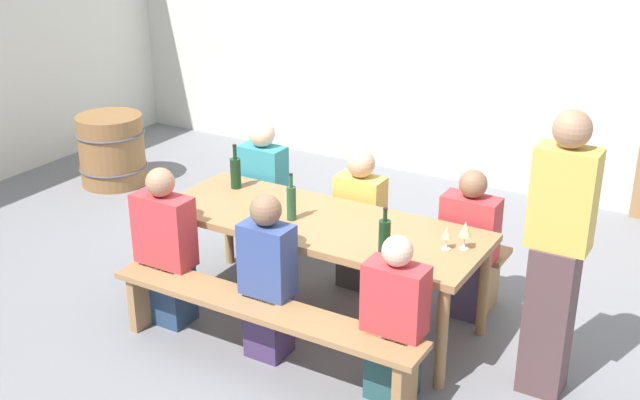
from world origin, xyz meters
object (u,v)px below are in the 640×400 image
at_px(seated_guest_far_0, 264,195).
at_px(seated_guest_far_1, 360,222).
at_px(wine_glass_1, 447,233).
at_px(seated_guest_far_2, 468,248).
at_px(wine_bottle_1, 236,172).
at_px(seated_guest_near_2, 395,323).
at_px(standing_host, 556,260).
at_px(wine_bottle_0, 384,236).
at_px(tasting_table, 320,230).
at_px(bench_near, 261,317).
at_px(bench_far, 368,234).
at_px(seated_guest_near_1, 268,280).
at_px(seated_guest_near_0, 166,251).
at_px(wine_bottle_2, 291,202).
at_px(wine_barrel, 112,150).
at_px(wine_glass_0, 465,230).

distance_m(seated_guest_far_0, seated_guest_far_1, 0.87).
height_order(wine_glass_1, seated_guest_far_2, seated_guest_far_2).
bearing_deg(seated_guest_far_2, wine_bottle_1, -77.81).
xyz_separation_m(seated_guest_near_2, standing_host, (0.76, 0.53, 0.38)).
bearing_deg(wine_bottle_0, wine_bottle_1, 163.20).
bearing_deg(tasting_table, bench_near, -90.00).
distance_m(bench_far, seated_guest_near_2, 1.56).
bearing_deg(seated_guest_near_2, seated_guest_near_1, 90.00).
xyz_separation_m(seated_guest_near_0, standing_host, (2.50, 0.53, 0.34)).
height_order(wine_bottle_2, seated_guest_far_2, seated_guest_far_2).
xyz_separation_m(seated_guest_near_0, seated_guest_far_2, (1.75, 1.15, -0.02)).
bearing_deg(tasting_table, seated_guest_near_1, -94.75).
relative_size(tasting_table, wine_bottle_1, 6.72).
height_order(bench_far, seated_guest_far_1, seated_guest_far_1).
height_order(wine_bottle_1, seated_guest_near_2, wine_bottle_1).
distance_m(wine_bottle_1, seated_guest_far_2, 1.79).
xyz_separation_m(bench_near, seated_guest_near_2, (0.85, 0.15, 0.14)).
relative_size(tasting_table, wine_barrel, 3.22).
height_order(wine_bottle_0, seated_guest_near_2, seated_guest_near_2).
bearing_deg(seated_guest_far_2, seated_guest_far_1, -90.00).
relative_size(seated_guest_near_2, seated_guest_far_2, 0.97).
bearing_deg(standing_host, seated_guest_far_2, -39.68).
relative_size(wine_glass_0, seated_guest_far_1, 0.17).
bearing_deg(wine_glass_0, wine_bottle_2, -172.11).
bearing_deg(wine_barrel, seated_guest_near_0, -38.35).
height_order(bench_far, wine_barrel, wine_barrel).
distance_m(wine_bottle_2, seated_guest_near_1, 0.61).
distance_m(bench_far, standing_host, 1.85).
height_order(seated_guest_far_0, standing_host, standing_host).
xyz_separation_m(wine_bottle_0, seated_guest_far_2, (0.26, 0.81, -0.35)).
height_order(bench_near, wine_bottle_0, wine_bottle_0).
bearing_deg(seated_guest_far_0, wine_glass_1, 72.57).
bearing_deg(seated_guest_far_0, seated_guest_near_0, -1.43).
height_order(tasting_table, seated_guest_far_2, seated_guest_far_2).
relative_size(seated_guest_near_2, seated_guest_far_1, 0.97).
relative_size(wine_bottle_1, standing_host, 0.19).
height_order(wine_bottle_1, seated_guest_near_0, seated_guest_near_0).
relative_size(tasting_table, bench_near, 1.05).
distance_m(seated_guest_far_0, standing_host, 2.56).
bearing_deg(seated_guest_far_0, wine_barrel, -105.69).
relative_size(wine_bottle_0, wine_bottle_1, 0.90).
distance_m(bench_near, wine_glass_0, 1.39).
bearing_deg(seated_guest_near_2, wine_glass_0, -13.70).
distance_m(seated_guest_near_2, seated_guest_far_2, 1.15).
height_order(wine_bottle_2, wine_glass_1, wine_bottle_2).
xyz_separation_m(wine_bottle_2, seated_guest_far_0, (-0.69, 0.66, -0.31)).
height_order(seated_guest_near_2, standing_host, standing_host).
bearing_deg(seated_guest_near_2, bench_near, 100.05).
relative_size(wine_glass_1, standing_host, 0.09).
height_order(wine_bottle_2, seated_guest_near_0, seated_guest_near_0).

